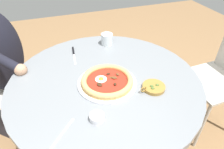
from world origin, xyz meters
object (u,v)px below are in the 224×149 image
(pizza_on_plate, at_px, (106,81))
(olive_pan, at_px, (153,87))
(dining_table, at_px, (105,95))
(ramekin_capers, at_px, (97,117))
(cafe_chair_spare_near, at_px, (224,73))
(diner_person, at_px, (9,78))
(fork_utensil, at_px, (62,134))
(steak_knife, at_px, (74,53))
(water_glass, at_px, (107,40))

(pizza_on_plate, xyz_separation_m, olive_pan, (-0.21, 0.11, -0.01))
(dining_table, height_order, ramekin_capers, ramekin_capers)
(olive_pan, distance_m, cafe_chair_spare_near, 0.78)
(dining_table, distance_m, diner_person, 0.77)
(ramekin_capers, bearing_deg, dining_table, -114.12)
(pizza_on_plate, distance_m, cafe_chair_spare_near, 0.97)
(diner_person, bearing_deg, fork_utensil, 111.74)
(pizza_on_plate, distance_m, ramekin_capers, 0.24)
(steak_knife, height_order, cafe_chair_spare_near, cafe_chair_spare_near)
(dining_table, bearing_deg, pizza_on_plate, 84.64)
(diner_person, bearing_deg, pizza_on_plate, 136.60)
(cafe_chair_spare_near, bearing_deg, dining_table, 2.54)
(water_glass, distance_m, ramekin_capers, 0.66)
(steak_knife, distance_m, ramekin_capers, 0.57)
(water_glass, relative_size, diner_person, 0.07)
(pizza_on_plate, bearing_deg, steak_knife, -73.35)
(water_glass, bearing_deg, steak_knife, 10.76)
(diner_person, bearing_deg, steak_knife, 158.60)
(dining_table, xyz_separation_m, diner_person, (0.57, -0.50, -0.10))
(pizza_on_plate, relative_size, diner_person, 0.26)
(olive_pan, bearing_deg, steak_knife, -55.79)
(water_glass, xyz_separation_m, olive_pan, (-0.08, 0.51, -0.02))
(dining_table, distance_m, water_glass, 0.41)
(steak_knife, relative_size, diner_person, 0.17)
(pizza_on_plate, relative_size, olive_pan, 2.20)
(olive_pan, distance_m, diner_person, 1.04)
(dining_table, relative_size, pizza_on_plate, 3.34)
(pizza_on_plate, bearing_deg, olive_pan, 152.17)
(olive_pan, bearing_deg, water_glass, -81.21)
(pizza_on_plate, relative_size, steak_knife, 1.51)
(dining_table, bearing_deg, diner_person, -41.00)
(steak_knife, bearing_deg, cafe_chair_spare_near, 165.16)
(water_glass, relative_size, olive_pan, 0.57)
(dining_table, xyz_separation_m, water_glass, (-0.13, -0.36, 0.15))
(olive_pan, xyz_separation_m, fork_utensil, (0.47, 0.13, -0.01))
(dining_table, distance_m, cafe_chair_spare_near, 0.94)
(ramekin_capers, bearing_deg, pizza_on_plate, -117.25)
(fork_utensil, relative_size, cafe_chair_spare_near, 0.15)
(ramekin_capers, bearing_deg, cafe_chair_spare_near, -164.29)
(steak_knife, distance_m, olive_pan, 0.57)
(pizza_on_plate, height_order, ramekin_capers, pizza_on_plate)
(ramekin_capers, height_order, diner_person, diner_person)
(steak_knife, xyz_separation_m, ramekin_capers, (0.00, 0.57, 0.01))
(fork_utensil, distance_m, cafe_chair_spare_near, 1.25)
(water_glass, height_order, fork_utensil, water_glass)
(water_glass, relative_size, fork_utensil, 0.61)
(pizza_on_plate, bearing_deg, dining_table, -95.36)
(fork_utensil, bearing_deg, dining_table, -133.59)
(ramekin_capers, relative_size, olive_pan, 0.46)
(cafe_chair_spare_near, bearing_deg, diner_person, -16.91)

